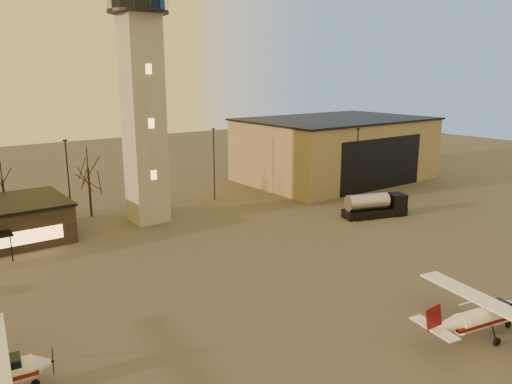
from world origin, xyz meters
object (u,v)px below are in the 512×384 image
(fuel_truck, at_px, (375,207))
(control_tower, at_px, (142,84))
(hangar, at_px, (335,149))
(cessna_front, at_px, (486,320))

(fuel_truck, bearing_deg, control_tower, 164.71)
(hangar, distance_m, cessna_front, 52.31)
(control_tower, relative_size, cessna_front, 2.73)
(cessna_front, height_order, fuel_truck, cessna_front)
(hangar, height_order, cessna_front, hangar)
(control_tower, distance_m, fuel_truck, 31.85)
(control_tower, xyz_separation_m, cessna_front, (6.76, -39.21, -15.20))
(control_tower, relative_size, hangar, 1.07)
(control_tower, distance_m, cessna_front, 42.59)
(hangar, bearing_deg, cessna_front, -124.10)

